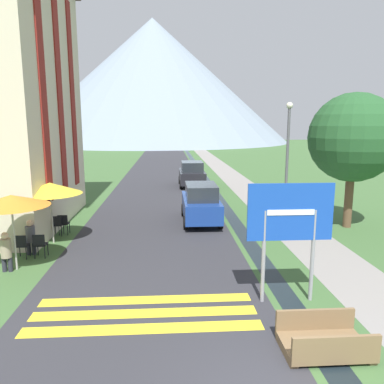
% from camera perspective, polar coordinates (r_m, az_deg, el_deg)
% --- Properties ---
extents(ground_plane, '(160.00, 160.00, 0.00)m').
position_cam_1_polar(ground_plane, '(25.64, 0.63, 0.20)').
color(ground_plane, '#3D6033').
extents(road, '(6.40, 60.00, 0.01)m').
position_cam_1_polar(road, '(35.46, -4.63, 3.02)').
color(road, '#2D2D33').
rests_on(road, ground_plane).
extents(footpath, '(2.20, 60.00, 0.01)m').
position_cam_1_polar(footpath, '(35.87, 5.18, 3.10)').
color(footpath, gray).
rests_on(footpath, ground_plane).
extents(drainage_channel, '(0.60, 60.00, 0.00)m').
position_cam_1_polar(drainage_channel, '(35.59, 1.35, 3.07)').
color(drainage_channel, black).
rests_on(drainage_channel, ground_plane).
extents(crosswalk_marking, '(5.44, 1.84, 0.01)m').
position_cam_1_polar(crosswalk_marking, '(9.60, -7.19, -17.86)').
color(crosswalk_marking, yellow).
rests_on(crosswalk_marking, ground_plane).
extents(mountain_distant, '(66.14, 66.14, 29.60)m').
position_cam_1_polar(mountain_distant, '(96.86, -5.92, 16.43)').
color(mountain_distant, gray).
rests_on(mountain_distant, ground_plane).
extents(road_sign, '(2.17, 0.11, 3.10)m').
position_cam_1_polar(road_sign, '(9.69, 14.70, -4.51)').
color(road_sign, gray).
rests_on(road_sign, ground_plane).
extents(footbridge, '(1.70, 1.10, 0.65)m').
position_cam_1_polar(footbridge, '(8.52, 19.51, -20.66)').
color(footbridge, brown).
rests_on(footbridge, ground_plane).
extents(parked_car_near, '(1.71, 3.83, 1.82)m').
position_cam_1_polar(parked_car_near, '(17.32, 1.36, -1.71)').
color(parked_car_near, navy).
rests_on(parked_car_near, ground_plane).
extents(parked_car_far, '(1.88, 3.81, 1.82)m').
position_cam_1_polar(parked_car_far, '(27.35, -0.01, 2.78)').
color(parked_car_far, black).
rests_on(parked_car_far, ground_plane).
extents(cafe_chair_far_left, '(0.40, 0.40, 0.85)m').
position_cam_1_polar(cafe_chair_far_left, '(16.35, -19.00, -4.43)').
color(cafe_chair_far_left, black).
rests_on(cafe_chair_far_left, ground_plane).
extents(cafe_chair_near_right, '(0.40, 0.40, 0.85)m').
position_cam_1_polar(cafe_chair_near_right, '(13.86, -22.17, -7.27)').
color(cafe_chair_near_right, black).
rests_on(cafe_chair_near_right, ground_plane).
extents(cafe_chair_far_right, '(0.40, 0.40, 0.85)m').
position_cam_1_polar(cafe_chair_far_right, '(16.25, -19.85, -4.57)').
color(cafe_chair_far_right, black).
rests_on(cafe_chair_far_right, ground_plane).
extents(cafe_chair_near_left, '(0.40, 0.40, 0.85)m').
position_cam_1_polar(cafe_chair_near_left, '(14.02, -24.56, -7.26)').
color(cafe_chair_near_left, black).
rests_on(cafe_chair_near_left, ground_plane).
extents(cafe_chair_middle, '(0.40, 0.40, 0.85)m').
position_cam_1_polar(cafe_chair_middle, '(15.11, -23.29, -5.92)').
color(cafe_chair_middle, black).
rests_on(cafe_chair_middle, ground_plane).
extents(cafe_umbrella_front_orange, '(2.30, 2.30, 2.40)m').
position_cam_1_polar(cafe_umbrella_front_orange, '(12.69, -25.87, -1.20)').
color(cafe_umbrella_front_orange, '#B7B2A8').
rests_on(cafe_umbrella_front_orange, ground_plane).
extents(cafe_umbrella_middle_yellow, '(2.36, 2.36, 2.35)m').
position_cam_1_polar(cafe_umbrella_middle_yellow, '(15.03, -20.82, 0.53)').
color(cafe_umbrella_middle_yellow, '#B7B2A8').
rests_on(cafe_umbrella_middle_yellow, ground_plane).
extents(person_seated_far, '(0.32, 0.32, 1.26)m').
position_cam_1_polar(person_seated_far, '(13.00, -26.49, -7.91)').
color(person_seated_far, '#282833').
rests_on(person_seated_far, ground_plane).
extents(person_seated_near, '(0.32, 0.32, 1.24)m').
position_cam_1_polar(person_seated_near, '(14.27, -23.40, -6.13)').
color(person_seated_near, '#282833').
rests_on(person_seated_near, ground_plane).
extents(streetlamp, '(0.28, 0.28, 5.44)m').
position_cam_1_polar(streetlamp, '(16.95, 14.33, 5.57)').
color(streetlamp, '#515156').
rests_on(streetlamp, ground_plane).
extents(tree_by_path, '(3.80, 3.80, 5.85)m').
position_cam_1_polar(tree_by_path, '(17.55, 23.37, 7.58)').
color(tree_by_path, brown).
rests_on(tree_by_path, ground_plane).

